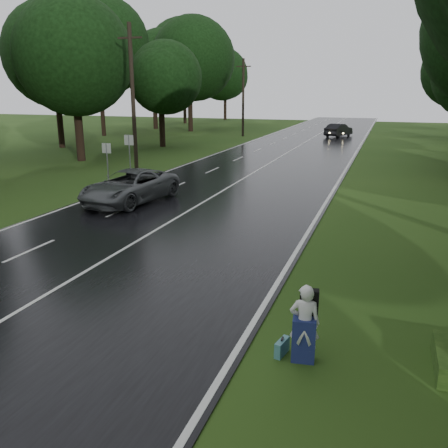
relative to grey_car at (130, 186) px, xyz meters
The scene contains 14 objects.
ground 10.27m from the grey_car, 70.30° to the right, with size 160.00×160.00×0.00m, color #294715.
road 10.95m from the grey_car, 71.58° to the left, with size 12.00×140.00×0.04m, color black.
lane_center 10.95m from the grey_car, 71.58° to the left, with size 0.12×140.00×0.01m, color silver.
grey_car is the anchor object (origin of this frame).
far_car 38.97m from the grey_car, 80.97° to the left, with size 1.63×4.69×1.54m, color black.
hitchhiker 15.48m from the grey_car, 46.53° to the right, with size 0.67×0.62×1.70m.
suitcase 15.14m from the grey_car, 47.67° to the right, with size 0.14×0.48×0.34m, color teal.
utility_pole_mid 10.76m from the grey_car, 118.07° to the left, with size 1.80×0.28×9.79m, color black, non-canonical shape.
utility_pole_far 35.85m from the grey_car, 98.10° to the left, with size 1.80×0.28×9.05m, color black, non-canonical shape.
road_sign_a 5.44m from the grey_car, 134.25° to the left, with size 0.58×0.10×2.43m, color white, non-canonical shape.
road_sign_b 7.50m from the grey_car, 120.21° to the left, with size 0.65×0.10×2.69m, color white, non-canonical shape.
tree_left_d 16.06m from the grey_car, 134.26° to the left, with size 8.77×8.77×13.70m, color black, non-canonical shape.
tree_left_e 24.31m from the grey_car, 112.80° to the left, with size 7.61×7.61×11.89m, color black, non-canonical shape.
tree_left_f 42.33m from the grey_car, 109.21° to the left, with size 10.26×10.26×16.03m, color black, non-canonical shape.
Camera 1 is at (8.48, -10.22, 5.43)m, focal length 37.29 mm.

